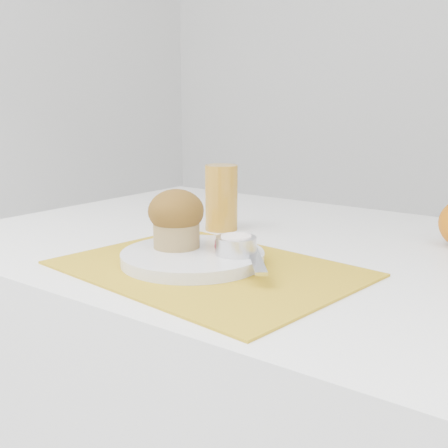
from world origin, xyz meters
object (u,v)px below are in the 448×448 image
Objects in this scene: plate at (193,257)px; table at (284,438)px; juice_glass at (221,198)px; muffin at (176,218)px.

table is at bearing 73.52° from plate.
juice_glass is 1.37× the size of muffin.
plate is 0.25m from juice_glass.
muffin is at bearing 171.09° from plate.
plate is at bearing -106.48° from table.
juice_glass is (-0.17, 0.03, 0.44)m from table.
plate reaches higher than table.
juice_glass is (-0.11, 0.22, 0.05)m from plate.
muffin is at bearing -116.80° from table.
juice_glass reaches higher than muffin.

